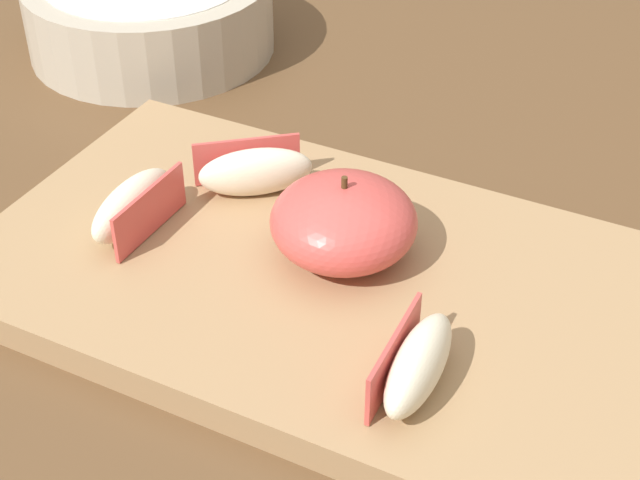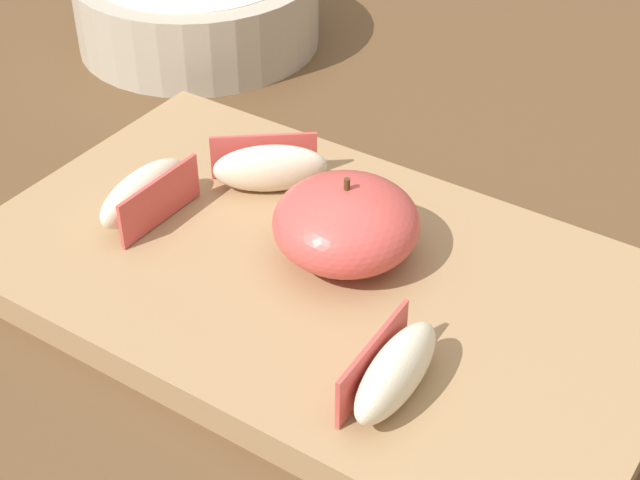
# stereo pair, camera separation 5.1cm
# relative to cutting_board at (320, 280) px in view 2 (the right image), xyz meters

# --- Properties ---
(dining_table) EXTENTS (1.12, 0.95, 0.72)m
(dining_table) POSITION_rel_cutting_board_xyz_m (-0.07, 0.10, -0.11)
(dining_table) COLOR brown
(dining_table) RESTS_ON ground_plane
(cutting_board) EXTENTS (0.41, 0.24, 0.02)m
(cutting_board) POSITION_rel_cutting_board_xyz_m (0.00, 0.00, 0.00)
(cutting_board) COLOR #A37F56
(cutting_board) RESTS_ON dining_table
(apple_half_skin_up) EXTENTS (0.09, 0.09, 0.05)m
(apple_half_skin_up) POSITION_rel_cutting_board_xyz_m (0.01, 0.02, 0.03)
(apple_half_skin_up) COLOR #D14C47
(apple_half_skin_up) RESTS_ON cutting_board
(apple_wedge_right) EXTENTS (0.03, 0.07, 0.03)m
(apple_wedge_right) POSITION_rel_cutting_board_xyz_m (-0.12, -0.02, 0.03)
(apple_wedge_right) COLOR #F4EACC
(apple_wedge_right) RESTS_ON cutting_board
(apple_wedge_near_knife) EXTENTS (0.03, 0.07, 0.03)m
(apple_wedge_near_knife) POSITION_rel_cutting_board_xyz_m (0.09, -0.06, 0.03)
(apple_wedge_near_knife) COLOR #F4EACC
(apple_wedge_near_knife) RESTS_ON cutting_board
(apple_wedge_left) EXTENTS (0.07, 0.07, 0.03)m
(apple_wedge_left) POSITION_rel_cutting_board_xyz_m (-0.08, 0.05, 0.03)
(apple_wedge_left) COLOR #F4EACC
(apple_wedge_left) RESTS_ON cutting_board
(ceramic_fruit_bowl) EXTENTS (0.21, 0.21, 0.06)m
(ceramic_fruit_bowl) POSITION_rel_cutting_board_xyz_m (-0.28, 0.23, 0.02)
(ceramic_fruit_bowl) COLOR #BCB29E
(ceramic_fruit_bowl) RESTS_ON dining_table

